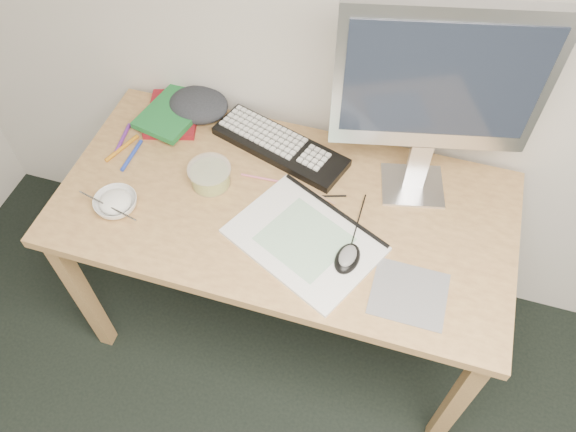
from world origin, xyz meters
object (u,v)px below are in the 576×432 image
sketchpad (304,240)px  monitor (439,87)px  desk (284,221)px  rice_bowl (116,204)px  keyboard (280,146)px

sketchpad → monitor: monitor is taller
desk → rice_bowl: 0.52m
monitor → sketchpad: bearing=-144.5°
desk → sketchpad: (0.10, -0.11, 0.09)m
desk → monitor: size_ratio=2.19×
keyboard → rice_bowl: bearing=-118.8°
monitor → keyboard: bearing=163.2°
desk → monitor: 0.63m
desk → keyboard: size_ratio=3.04×
rice_bowl → monitor: bearing=22.3°
desk → rice_bowl: (-0.48, -0.16, 0.10)m
sketchpad → monitor: (0.27, 0.30, 0.39)m
sketchpad → keyboard: size_ratio=0.90×
monitor → rice_bowl: size_ratio=4.87×
monitor → rice_bowl: 0.99m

